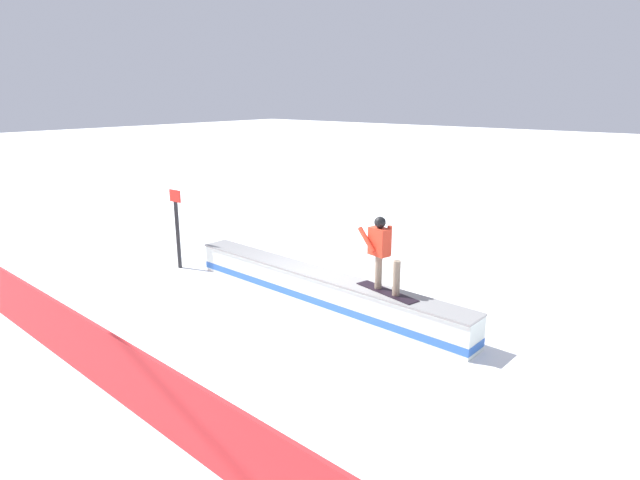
% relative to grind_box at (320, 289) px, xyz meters
% --- Properties ---
extents(ground_plane, '(120.00, 120.00, 0.00)m').
position_rel_grind_box_xyz_m(ground_plane, '(0.00, 0.00, -0.31)').
color(ground_plane, white).
extents(grind_box, '(7.26, 0.99, 0.69)m').
position_rel_grind_box_xyz_m(grind_box, '(0.00, 0.00, 0.00)').
color(grind_box, white).
rests_on(grind_box, ground_plane).
extents(snowboarder, '(1.44, 0.60, 1.44)m').
position_rel_grind_box_xyz_m(snowboarder, '(-1.56, 0.04, 1.16)').
color(snowboarder, black).
rests_on(snowboarder, grind_box).
extents(safety_fence, '(11.74, 0.62, 1.05)m').
position_rel_grind_box_xyz_m(safety_fence, '(0.00, 4.78, 0.22)').
color(safety_fence, red).
rests_on(safety_fence, ground_plane).
extents(trail_marker, '(0.40, 0.10, 2.03)m').
position_rel_grind_box_xyz_m(trail_marker, '(4.33, 0.42, 0.77)').
color(trail_marker, '#262628').
rests_on(trail_marker, ground_plane).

